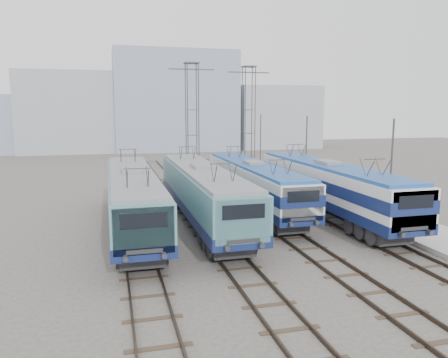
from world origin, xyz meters
TOP-DOWN VIEW (x-y plane):
  - ground at (0.00, 0.00)m, footprint 160.00×160.00m
  - platform at (10.20, 8.00)m, footprint 4.00×70.00m
  - locomotive_far_left at (-6.75, 6.06)m, footprint 2.88×18.22m
  - locomotive_center_left at (-2.25, 6.47)m, footprint 2.92×18.48m
  - locomotive_center_right at (2.25, 9.32)m, footprint 2.76×17.41m
  - locomotive_far_right at (6.75, 6.35)m, footprint 2.93×18.51m
  - catenary_tower_west at (0.00, 22.00)m, footprint 4.50×1.20m
  - catenary_tower_east at (6.50, 24.00)m, footprint 4.50×1.20m
  - mast_front at (8.60, 2.00)m, footprint 0.12×0.12m
  - mast_mid at (8.60, 14.00)m, footprint 0.12×0.12m
  - mast_rear at (8.60, 26.00)m, footprint 0.12×0.12m
  - safety_cone at (8.50, -0.32)m, footprint 0.28×0.28m
  - building_west at (-14.00, 62.00)m, footprint 18.00×12.00m
  - building_center at (4.00, 62.00)m, footprint 22.00×14.00m
  - building_east at (24.00, 62.00)m, footprint 16.00×12.00m

SIDE VIEW (x-z plane):
  - ground at x=0.00m, z-range 0.00..0.00m
  - platform at x=10.20m, z-range 0.00..0.30m
  - safety_cone at x=8.50m, z-range 0.30..0.81m
  - locomotive_center_right at x=2.25m, z-range 0.59..3.86m
  - locomotive_far_left at x=-6.75m, z-range 0.55..3.98m
  - locomotive_center_left at x=-2.25m, z-range 0.56..4.04m
  - locomotive_far_right at x=6.75m, z-range 0.62..4.10m
  - mast_front at x=8.60m, z-range 0.00..7.00m
  - mast_mid at x=8.60m, z-range 0.00..7.00m
  - mast_rear at x=8.60m, z-range 0.00..7.00m
  - building_east at x=24.00m, z-range 0.00..12.00m
  - catenary_tower_west at x=0.00m, z-range 0.64..12.64m
  - catenary_tower_east at x=6.50m, z-range 0.64..12.64m
  - building_west at x=-14.00m, z-range 0.00..14.00m
  - building_center at x=4.00m, z-range 0.00..18.00m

